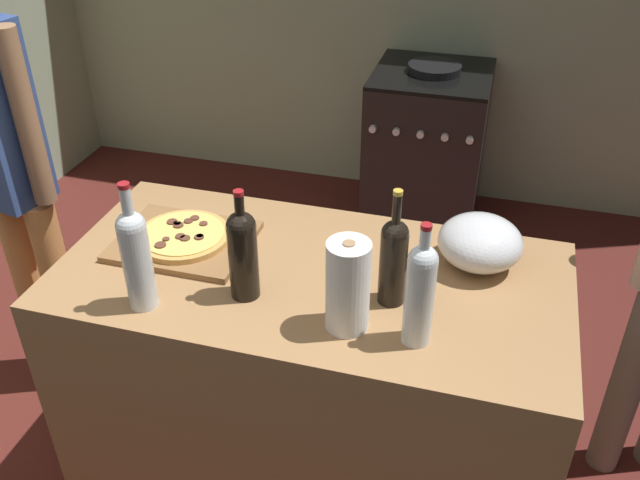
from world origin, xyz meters
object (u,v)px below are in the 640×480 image
(mixing_bowl, at_px, (480,242))
(wine_bottle_clear, at_px, (420,291))
(wine_bottle_dark, at_px, (393,258))
(stove, at_px, (426,148))
(person_in_stripes, at_px, (11,166))
(pizza, at_px, (183,235))
(wine_bottle_amber, at_px, (243,251))
(wine_bottle_green, at_px, (136,255))
(paper_towel_roll, at_px, (348,286))

(mixing_bowl, relative_size, wine_bottle_clear, 0.71)
(mixing_bowl, bearing_deg, wine_bottle_dark, -131.99)
(stove, height_order, person_in_stripes, person_in_stripes)
(pizza, bearing_deg, wine_bottle_clear, -17.86)
(wine_bottle_clear, distance_m, wine_bottle_amber, 0.48)
(wine_bottle_green, distance_m, wine_bottle_dark, 0.66)
(wine_bottle_amber, relative_size, person_in_stripes, 0.19)
(paper_towel_roll, xyz_separation_m, person_in_stripes, (-1.32, 0.44, -0.07))
(stove, bearing_deg, wine_bottle_dark, -85.58)
(mixing_bowl, bearing_deg, wine_bottle_green, -152.94)
(pizza, bearing_deg, paper_towel_roll, -22.40)
(wine_bottle_clear, xyz_separation_m, wine_bottle_amber, (-0.48, 0.06, -0.01))
(mixing_bowl, distance_m, paper_towel_roll, 0.48)
(wine_bottle_clear, height_order, person_in_stripes, person_in_stripes)
(wine_bottle_green, bearing_deg, wine_bottle_amber, 25.07)
(paper_towel_roll, xyz_separation_m, wine_bottle_clear, (0.18, -0.01, 0.03))
(pizza, xyz_separation_m, wine_bottle_amber, (0.27, -0.18, 0.11))
(paper_towel_roll, height_order, wine_bottle_green, wine_bottle_green)
(pizza, relative_size, person_in_stripes, 0.17)
(mixing_bowl, distance_m, person_in_stripes, 1.62)
(wine_bottle_dark, bearing_deg, wine_bottle_green, -162.73)
(pizza, height_order, wine_bottle_amber, wine_bottle_amber)
(wine_bottle_green, bearing_deg, wine_bottle_dark, 17.27)
(stove, bearing_deg, paper_towel_roll, -88.27)
(wine_bottle_green, xyz_separation_m, wine_bottle_dark, (0.63, 0.20, -0.02))
(paper_towel_roll, relative_size, wine_bottle_amber, 0.79)
(wine_bottle_amber, bearing_deg, pizza, 146.05)
(wine_bottle_dark, bearing_deg, wine_bottle_clear, -57.37)
(paper_towel_roll, bearing_deg, stove, 91.73)
(pizza, height_order, wine_bottle_dark, wine_bottle_dark)
(wine_bottle_clear, bearing_deg, wine_bottle_amber, 172.95)
(wine_bottle_clear, relative_size, stove, 0.37)
(wine_bottle_green, xyz_separation_m, wine_bottle_amber, (0.25, 0.12, -0.02))
(wine_bottle_green, height_order, person_in_stripes, person_in_stripes)
(mixing_bowl, bearing_deg, paper_towel_roll, -129.14)
(mixing_bowl, height_order, stove, mixing_bowl)
(pizza, xyz_separation_m, wine_bottle_clear, (0.75, -0.24, 0.12))
(wine_bottle_green, distance_m, wine_bottle_clear, 0.73)
(wine_bottle_amber, bearing_deg, paper_towel_roll, -9.97)
(wine_bottle_clear, distance_m, person_in_stripes, 1.57)
(wine_bottle_dark, relative_size, person_in_stripes, 0.20)
(wine_bottle_clear, bearing_deg, wine_bottle_dark, 122.63)
(person_in_stripes, bearing_deg, wine_bottle_dark, -12.33)
(mixing_bowl, height_order, paper_towel_roll, paper_towel_roll)
(wine_bottle_clear, bearing_deg, person_in_stripes, 163.33)
(paper_towel_roll, relative_size, stove, 0.28)
(paper_towel_roll, distance_m, wine_bottle_clear, 0.18)
(paper_towel_roll, height_order, wine_bottle_amber, wine_bottle_amber)
(wine_bottle_clear, bearing_deg, mixing_bowl, 72.13)
(person_in_stripes, bearing_deg, wine_bottle_clear, -16.67)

